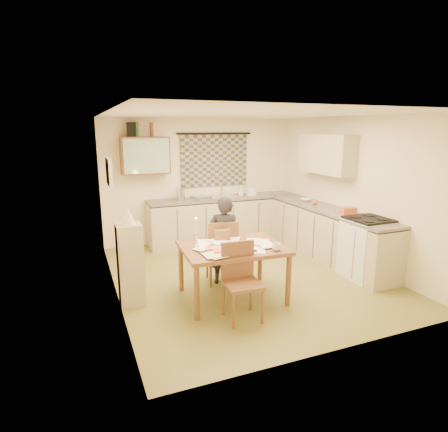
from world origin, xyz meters
name	(u,v)px	position (x,y,z in m)	size (l,w,h in m)	color
floor	(246,276)	(0.00, 0.00, -0.01)	(4.00, 4.50, 0.02)	olive
ceiling	(248,113)	(0.00, 0.00, 2.51)	(4.00, 4.50, 0.02)	white
wall_back	(200,180)	(0.00, 2.26, 1.25)	(4.00, 0.02, 2.50)	#F9EAC2
wall_front	(346,237)	(0.00, -2.26, 1.25)	(4.00, 0.02, 2.50)	#F9EAC2
wall_left	(111,209)	(-2.01, 0.00, 1.25)	(0.02, 4.50, 2.50)	#F9EAC2
wall_right	(352,191)	(2.01, 0.00, 1.25)	(0.02, 4.50, 2.50)	#F9EAC2
window_blind	(214,161)	(0.30, 2.22, 1.65)	(1.45, 0.03, 1.05)	navy
curtain_rod	(215,133)	(0.30, 2.20, 2.20)	(0.04, 0.04, 1.60)	black
wall_cabinet	(145,156)	(-1.15, 2.08, 1.80)	(0.90, 0.34, 0.70)	brown
wall_cabinet_glass	(147,156)	(-1.15, 1.91, 1.80)	(0.84, 0.02, 0.64)	#99B2A5
upper_cabinet_right	(326,154)	(1.83, 0.55, 1.85)	(0.34, 1.30, 0.70)	tan
framed_print	(109,172)	(-1.97, 0.40, 1.70)	(0.04, 0.50, 0.40)	beige
print_canvas	(111,172)	(-1.95, 0.40, 1.70)	(0.01, 0.42, 0.32)	white
counter_back	(227,219)	(0.48, 1.95, 0.45)	(3.30, 0.62, 0.92)	tan
counter_right	(328,234)	(1.70, 0.19, 0.45)	(0.62, 2.95, 0.92)	tan
stove	(366,248)	(1.70, -0.76, 0.48)	(0.62, 0.62, 0.96)	white
sink	(224,199)	(0.40, 1.95, 0.88)	(0.55, 0.45, 0.10)	silver
tap	(222,189)	(0.43, 2.13, 1.06)	(0.03, 0.03, 0.28)	silver
dish_rack	(201,197)	(-0.10, 1.95, 0.95)	(0.35, 0.30, 0.06)	silver
kettle	(180,194)	(-0.52, 1.95, 1.04)	(0.18, 0.18, 0.24)	silver
mixing_bowl	(252,191)	(1.03, 1.95, 1.00)	(0.24, 0.24, 0.16)	white
soap_bottle	(241,191)	(0.80, 2.00, 1.02)	(0.11, 0.11, 0.20)	white
bowl	(305,200)	(1.70, 0.94, 0.95)	(0.26, 0.26, 0.05)	white
orange_bag	(349,211)	(1.70, -0.30, 0.98)	(0.22, 0.16, 0.12)	#C55827
fruit_orange	(314,202)	(1.65, 0.57, 0.97)	(0.10, 0.10, 0.10)	#C55827
speaker	(132,129)	(-1.37, 2.08, 2.28)	(0.16, 0.20, 0.26)	black
bottle_green	(137,129)	(-1.28, 2.08, 2.28)	(0.07, 0.07, 0.26)	#195926
bottle_brown	(152,129)	(-1.01, 2.08, 2.28)	(0.07, 0.07, 0.26)	brown
dining_table	(232,272)	(-0.53, -0.66, 0.38)	(1.42, 1.11, 0.75)	brown
chair_far	(221,263)	(-0.46, -0.10, 0.30)	(0.52, 0.52, 0.98)	brown
chair_near	(242,296)	(-0.65, -1.25, 0.29)	(0.45, 0.45, 0.94)	brown
person	(224,240)	(-0.44, -0.14, 0.67)	(0.57, 0.49, 1.34)	black
shelf_stand	(131,265)	(-1.84, -0.34, 0.55)	(0.32, 0.30, 1.10)	tan
lampshade	(128,216)	(-1.84, -0.34, 1.21)	(0.20, 0.20, 0.22)	beige
letter_rack	(222,235)	(-0.57, -0.39, 0.83)	(0.22, 0.10, 0.16)	brown
mug	(276,247)	(-0.08, -1.05, 0.80)	(0.15, 0.15, 0.09)	white
magazine	(204,255)	(-1.01, -0.91, 0.76)	(0.23, 0.28, 0.02)	maroon
book	(204,251)	(-0.96, -0.75, 0.76)	(0.27, 0.31, 0.02)	#C55827
orange_box	(219,253)	(-0.82, -0.92, 0.77)	(0.12, 0.08, 0.04)	#C55827
eyeglasses	(252,252)	(-0.39, -1.00, 0.76)	(0.13, 0.04, 0.02)	black
candle_holder	(195,241)	(-1.02, -0.56, 0.84)	(0.06, 0.06, 0.18)	silver
candle	(196,227)	(-1.01, -0.56, 1.04)	(0.02, 0.02, 0.22)	white
candle_flame	(196,218)	(-1.01, -0.59, 1.16)	(0.02, 0.02, 0.02)	#FFCC66
papers	(229,246)	(-0.59, -0.69, 0.76)	(1.14, 0.96, 0.03)	white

